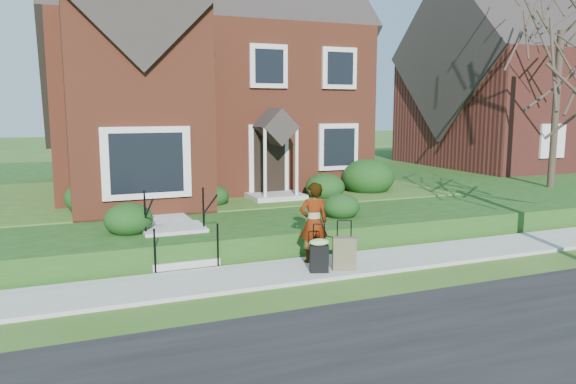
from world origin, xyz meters
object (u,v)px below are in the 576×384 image
front_steps (177,240)px  woman (314,222)px  suitcase_black (319,253)px  suitcase_olive (344,253)px

front_steps → woman: (2.63, -1.49, 0.47)m
front_steps → woman: size_ratio=1.17×
front_steps → woman: 3.06m
suitcase_black → suitcase_olive: 0.56m
woman → suitcase_black: size_ratio=1.74×
suitcase_black → woman: bearing=91.8°
front_steps → suitcase_black: front_steps is taller
suitcase_olive → suitcase_black: bearing=-160.0°
front_steps → suitcase_olive: bearing=-37.1°
front_steps → suitcase_olive: size_ratio=1.98×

